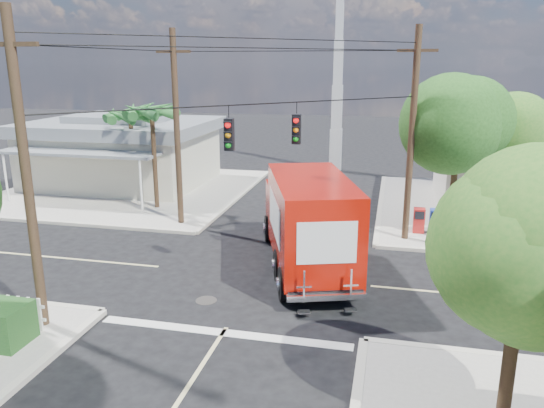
% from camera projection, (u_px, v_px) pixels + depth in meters
% --- Properties ---
extents(ground, '(120.00, 120.00, 0.00)m').
position_uv_depth(ground, '(260.00, 276.00, 19.35)').
color(ground, black).
rests_on(ground, ground).
extents(sidewalk_ne, '(14.12, 14.12, 0.14)m').
position_uv_depth(sidewalk_ne, '(517.00, 213.00, 27.21)').
color(sidewalk_ne, '#A29D92').
rests_on(sidewalk_ne, ground).
extents(sidewalk_nw, '(14.12, 14.12, 0.14)m').
position_uv_depth(sidewalk_nw, '(129.00, 190.00, 31.92)').
color(sidewalk_nw, '#A29D92').
rests_on(sidewalk_nw, ground).
extents(road_markings, '(32.00, 32.00, 0.01)m').
position_uv_depth(road_markings, '(249.00, 292.00, 17.96)').
color(road_markings, beige).
rests_on(road_markings, ground).
extents(building_nw, '(10.80, 10.20, 4.30)m').
position_uv_depth(building_nw, '(123.00, 150.00, 33.10)').
color(building_nw, beige).
rests_on(building_nw, sidewalk_nw).
extents(radio_tower, '(0.80, 0.80, 17.00)m').
position_uv_depth(radio_tower, '(337.00, 90.00, 36.59)').
color(radio_tower, silver).
rests_on(radio_tower, ground).
extents(tree_ne_front, '(4.21, 4.14, 6.66)m').
position_uv_depth(tree_ne_front, '(459.00, 129.00, 22.90)').
color(tree_ne_front, '#422D1C').
rests_on(tree_ne_front, sidewalk_ne).
extents(tree_ne_back, '(3.77, 3.66, 5.82)m').
position_uv_depth(tree_ne_back, '(511.00, 137.00, 24.56)').
color(tree_ne_back, '#422D1C').
rests_on(tree_ne_back, sidewalk_ne).
extents(tree_se, '(3.67, 3.54, 5.62)m').
position_uv_depth(tree_se, '(524.00, 256.00, 9.96)').
color(tree_se, '#422D1C').
rests_on(tree_se, sidewalk_se).
extents(palm_nw_front, '(3.01, 3.08, 5.59)m').
position_uv_depth(palm_nw_front, '(152.00, 113.00, 26.72)').
color(palm_nw_front, '#422D1C').
rests_on(palm_nw_front, sidewalk_nw).
extents(palm_nw_back, '(3.01, 3.08, 5.19)m').
position_uv_depth(palm_nw_back, '(130.00, 117.00, 28.66)').
color(palm_nw_back, '#422D1C').
rests_on(palm_nw_back, sidewalk_nw).
extents(utility_poles, '(12.00, 10.68, 9.00)m').
position_uv_depth(utility_poles, '(229.00, 141.00, 19.98)').
color(utility_poles, '#473321').
rests_on(utility_poles, ground).
extents(vending_boxes, '(1.90, 0.50, 1.10)m').
position_uv_depth(vending_boxes, '(435.00, 221.00, 23.59)').
color(vending_boxes, red).
rests_on(vending_boxes, sidewalk_ne).
extents(delivery_truck, '(4.91, 8.68, 3.61)m').
position_uv_depth(delivery_truck, '(308.00, 221.00, 19.75)').
color(delivery_truck, black).
rests_on(delivery_truck, ground).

